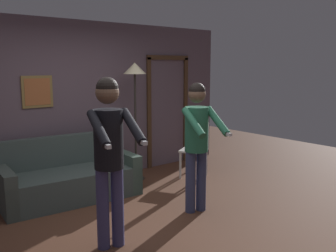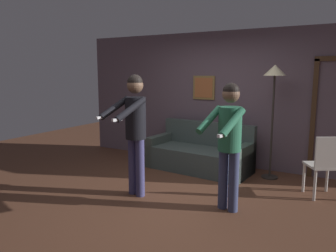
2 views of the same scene
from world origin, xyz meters
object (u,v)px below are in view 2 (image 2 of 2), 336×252
Objects in this scene: person_standing_left at (135,123)px; person_standing_right at (229,135)px; couch at (200,155)px; torchiere_lamp at (274,82)px; dining_chair_distant at (326,163)px.

person_standing_left is 1.06× the size of person_standing_right.
couch is 1.88m from torchiere_lamp.
couch is 1.89m from person_standing_left.
torchiere_lamp is (1.27, 0.14, 1.38)m from couch.
torchiere_lamp is 2.09× the size of dining_chair_distant.
person_standing_left is 1.92× the size of dining_chair_distant.
person_standing_left is at bearing -100.40° from couch.
dining_chair_distant is (1.09, 1.08, -0.49)m from person_standing_right.
torchiere_lamp reaches higher than person_standing_right.
person_standing_right is (1.06, -1.53, 0.74)m from couch.
person_standing_right reaches higher than couch.
person_standing_left reaches higher than couch.
person_standing_right is (1.37, 0.14, -0.08)m from person_standing_left.
dining_chair_distant is at bearing 26.54° from person_standing_left.
dining_chair_distant is at bearing 44.88° from person_standing_right.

